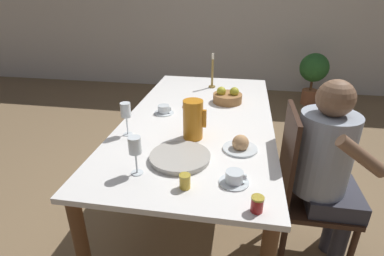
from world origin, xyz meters
name	(u,v)px	position (x,y,z in m)	size (l,w,h in m)	color
ground_plane	(198,201)	(0.00, 0.00, 0.00)	(20.00, 20.00, 0.00)	#7F6647
wall_back	(229,7)	(0.00, 3.08, 1.30)	(10.00, 0.06, 2.60)	silver
dining_table	(199,127)	(0.00, 0.00, 0.66)	(1.01, 2.01, 0.75)	white
chair_person_side	(304,188)	(0.68, -0.40, 0.51)	(0.42, 0.42, 0.98)	#331E14
person_seated	(328,165)	(0.78, -0.42, 0.69)	(0.39, 0.41, 1.17)	#33333D
red_pitcher	(193,119)	(0.01, -0.33, 0.87)	(0.15, 0.12, 0.24)	orange
wine_glass_water	(126,111)	(-0.39, -0.36, 0.90)	(0.06, 0.06, 0.21)	white
wine_glass_juice	(135,148)	(-0.20, -0.75, 0.89)	(0.06, 0.06, 0.20)	white
teacup_near_person	(234,178)	(0.28, -0.76, 0.77)	(0.14, 0.14, 0.06)	silver
teacup_across	(164,110)	(-0.26, 0.01, 0.77)	(0.14, 0.14, 0.06)	silver
serving_tray	(180,157)	(-0.01, -0.59, 0.76)	(0.32, 0.32, 0.03)	#B7B2A8
bread_plate	(240,145)	(0.30, -0.43, 0.78)	(0.19, 0.19, 0.09)	silver
jam_jar_amber	(257,203)	(0.37, -0.93, 0.79)	(0.05, 0.05, 0.07)	#A81E1E
jam_jar_red	(185,181)	(0.06, -0.83, 0.79)	(0.05, 0.05, 0.07)	gold
fruit_bowl	(228,97)	(0.18, 0.32, 0.79)	(0.23, 0.23, 0.13)	#9E6B3D
candlestick_tall	(212,75)	(0.02, 0.69, 0.86)	(0.06, 0.06, 0.31)	olive
potted_plant	(313,72)	(1.28, 2.49, 0.48)	(0.40, 0.40, 0.74)	#A8603D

